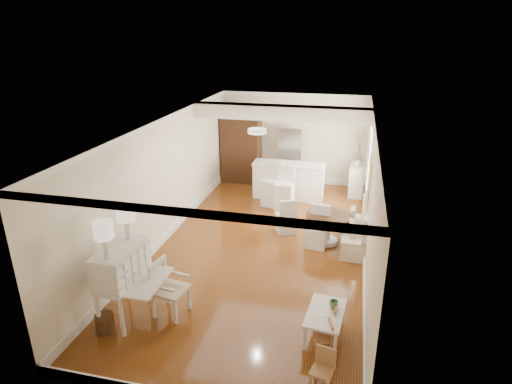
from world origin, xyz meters
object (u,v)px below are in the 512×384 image
at_px(kids_chair_a, 323,337).
at_px(slip_chair_far, 286,215).
at_px(wicker_basket, 105,323).
at_px(breakfast_counter, 289,181).
at_px(bar_stool_left, 272,185).
at_px(pantry_cabinet, 241,146).
at_px(bar_stool_right, 284,188).
at_px(fridge, 301,158).
at_px(dining_table, 328,229).
at_px(gustavian_armchair, 170,289).
at_px(kids_chair_b, 327,320).
at_px(secretary_bureau, 123,283).
at_px(slip_chair_near, 317,227).
at_px(kids_chair_c, 322,370).
at_px(sideboard, 356,180).
at_px(kids_table, 325,324).

relative_size(kids_chair_a, slip_chair_far, 0.60).
bearing_deg(wicker_basket, breakfast_counter, 73.41).
height_order(bar_stool_left, pantry_cabinet, pantry_cabinet).
distance_m(bar_stool_right, fridge, 1.95).
bearing_deg(dining_table, gustavian_armchair, -126.58).
bearing_deg(kids_chair_b, kids_chair_a, -4.53).
bearing_deg(wicker_basket, fridge, 74.20).
distance_m(secretary_bureau, bar_stool_right, 5.54).
height_order(wicker_basket, slip_chair_near, slip_chair_near).
distance_m(kids_chair_a, dining_table, 3.58).
height_order(bar_stool_right, fridge, fridge).
bearing_deg(bar_stool_right, pantry_cabinet, 135.22).
relative_size(secretary_bureau, slip_chair_near, 1.42).
bearing_deg(kids_chair_a, gustavian_armchair, -114.03).
distance_m(kids_chair_c, pantry_cabinet, 8.67).
bearing_deg(gustavian_armchair, kids_chair_a, -88.44).
bearing_deg(kids_chair_a, kids_chair_b, 158.80).
bearing_deg(slip_chair_far, gustavian_armchair, 41.90).
bearing_deg(kids_chair_b, pantry_cabinet, -154.47).
height_order(kids_chair_b, sideboard, sideboard).
bearing_deg(kids_chair_b, wicker_basket, -77.81).
distance_m(bar_stool_left, pantry_cabinet, 2.29).
relative_size(wicker_basket, slip_chair_far, 0.35).
distance_m(kids_chair_b, bar_stool_left, 5.44).
height_order(bar_stool_right, sideboard, bar_stool_right).
xyz_separation_m(dining_table, breakfast_counter, (-1.32, 2.61, 0.17)).
height_order(dining_table, bar_stool_left, bar_stool_left).
bearing_deg(gustavian_armchair, kids_chair_c, -102.86).
bearing_deg(slip_chair_near, pantry_cabinet, 134.15).
height_order(kids_chair_b, slip_chair_far, slip_chair_far).
height_order(kids_chair_c, pantry_cabinet, pantry_cabinet).
bearing_deg(slip_chair_near, slip_chair_far, 153.77).
xyz_separation_m(secretary_bureau, kids_table, (3.32, 0.26, -0.43)).
bearing_deg(bar_stool_left, slip_chair_near, -41.02).
xyz_separation_m(kids_chair_c, breakfast_counter, (-1.57, 6.91, 0.21)).
height_order(kids_chair_a, dining_table, dining_table).
xyz_separation_m(kids_chair_c, sideboard, (0.33, 7.62, 0.15)).
distance_m(kids_chair_a, slip_chair_far, 4.12).
relative_size(kids_chair_a, bar_stool_left, 0.44).
bearing_deg(slip_chair_near, bar_stool_left, 132.78).
bearing_deg(kids_table, fridge, 100.83).
distance_m(kids_table, kids_chair_b, 0.08).
relative_size(slip_chair_far, breakfast_counter, 0.43).
height_order(slip_chair_far, bar_stool_right, bar_stool_right).
relative_size(kids_chair_c, slip_chair_far, 0.68).
xyz_separation_m(secretary_bureau, kids_chair_b, (3.35, 0.32, -0.39)).
bearing_deg(breakfast_counter, kids_chair_b, -74.97).
xyz_separation_m(kids_chair_b, fridge, (-1.35, 6.82, 0.63)).
distance_m(kids_chair_b, sideboard, 6.50).
bearing_deg(sideboard, breakfast_counter, -158.23).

